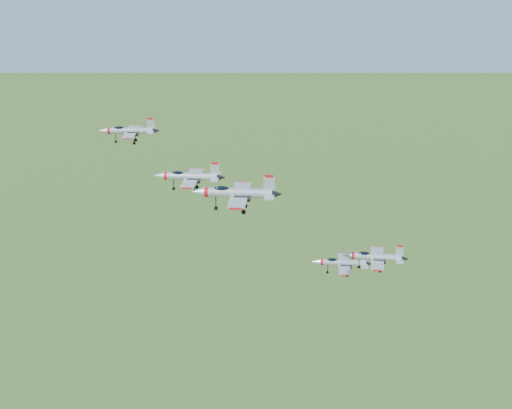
{
  "coord_description": "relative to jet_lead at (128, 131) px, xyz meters",
  "views": [
    {
      "loc": [
        -1.51,
        -109.47,
        184.95
      ],
      "look_at": [
        -2.67,
        -1.06,
        143.43
      ],
      "focal_mm": 50.0,
      "sensor_mm": 36.0,
      "label": 1
    }
  ],
  "objects": [
    {
      "name": "jet_right_low",
      "position": [
        40.63,
        -15.02,
        -16.43
      ],
      "size": [
        10.63,
        8.87,
        2.84
      ],
      "rotation": [
        0.0,
        0.0,
        -0.13
      ],
      "color": "#AEB4BC"
    },
    {
      "name": "jet_right_high",
      "position": [
        19.09,
        -23.08,
        -2.79
      ],
      "size": [
        13.1,
        10.84,
        3.5
      ],
      "rotation": [
        0.0,
        0.0,
        -0.07
      ],
      "color": "#AEB4BC"
    },
    {
      "name": "jet_lead",
      "position": [
        0.0,
        0.0,
        0.0
      ],
      "size": [
        10.49,
        8.62,
        2.81
      ],
      "rotation": [
        0.0,
        0.0,
        0.01
      ],
      "color": "#AEB4BC"
    },
    {
      "name": "jet_left_high",
      "position": [
        10.64,
        -5.8,
        -6.23
      ],
      "size": [
        12.14,
        10.05,
        3.24
      ],
      "rotation": [
        0.0,
        0.0,
        -0.08
      ],
      "color": "#AEB4BC"
    },
    {
      "name": "jet_left_low",
      "position": [
        37.14,
        -1.15,
        -24.12
      ],
      "size": [
        11.12,
        9.2,
        2.97
      ],
      "rotation": [
        0.0,
        0.0,
        -0.07
      ],
      "color": "#AEB4BC"
    }
  ]
}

